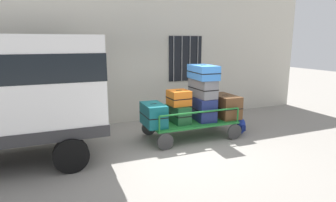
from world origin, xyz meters
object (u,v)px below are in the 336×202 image
(suitcase_center_bottom, at_px, (202,108))
(suitcase_center_middle, at_px, (203,88))
(backpack, at_px, (241,126))
(suitcase_midleft_bottom, at_px, (179,114))
(suitcase_left_bottom, at_px, (153,115))
(suitcase_midright_bottom, at_px, (224,106))
(luggage_cart, at_px, (191,123))
(suitcase_midleft_middle, at_px, (179,98))
(suitcase_center_top, at_px, (203,72))

(suitcase_center_bottom, relative_size, suitcase_center_middle, 1.09)
(suitcase_center_bottom, bearing_deg, backpack, -16.51)
(suitcase_midleft_bottom, relative_size, suitcase_center_bottom, 0.81)
(suitcase_center_middle, bearing_deg, suitcase_midleft_bottom, -179.29)
(suitcase_left_bottom, height_order, suitcase_center_bottom, suitcase_center_bottom)
(suitcase_midright_bottom, bearing_deg, luggage_cart, -177.97)
(luggage_cart, relative_size, suitcase_center_middle, 2.66)
(suitcase_center_bottom, height_order, backpack, suitcase_center_bottom)
(suitcase_midleft_middle, height_order, suitcase_center_middle, suitcase_center_middle)
(suitcase_midleft_middle, height_order, suitcase_center_bottom, suitcase_midleft_middle)
(luggage_cart, height_order, suitcase_center_middle, suitcase_center_middle)
(suitcase_midright_bottom, bearing_deg, suitcase_midleft_bottom, -179.15)
(suitcase_center_middle, distance_m, suitcase_center_top, 0.44)
(luggage_cart, height_order, suitcase_midright_bottom, suitcase_midright_bottom)
(suitcase_center_middle, bearing_deg, suitcase_left_bottom, -178.13)
(backpack, bearing_deg, suitcase_midright_bottom, 139.21)
(suitcase_left_bottom, distance_m, suitcase_center_middle, 1.56)
(suitcase_center_top, bearing_deg, suitcase_center_middle, -90.00)
(luggage_cart, bearing_deg, suitcase_center_middle, 4.10)
(luggage_cart, height_order, backpack, luggage_cart)
(suitcase_left_bottom, distance_m, suitcase_midright_bottom, 2.16)
(suitcase_midleft_middle, height_order, backpack, suitcase_midleft_middle)
(luggage_cart, bearing_deg, suitcase_left_bottom, -178.88)
(luggage_cart, distance_m, suitcase_center_bottom, 0.53)
(suitcase_center_bottom, relative_size, suitcase_midright_bottom, 0.99)
(luggage_cart, relative_size, suitcase_center_bottom, 2.43)
(suitcase_center_bottom, height_order, suitcase_midright_bottom, suitcase_midright_bottom)
(suitcase_midleft_bottom, height_order, backpack, suitcase_midleft_bottom)
(suitcase_center_bottom, relative_size, backpack, 2.25)
(suitcase_center_middle, distance_m, backpack, 1.59)
(suitcase_midleft_middle, xyz_separation_m, backpack, (1.82, -0.30, -0.91))
(suitcase_center_top, relative_size, backpack, 2.30)
(luggage_cart, distance_m, suitcase_midleft_bottom, 0.47)
(luggage_cart, distance_m, suitcase_center_top, 1.43)
(suitcase_center_bottom, bearing_deg, suitcase_midright_bottom, 0.01)
(suitcase_center_top, bearing_deg, suitcase_midleft_middle, -178.39)
(suitcase_left_bottom, bearing_deg, suitcase_center_top, 2.01)
(suitcase_center_top, bearing_deg, suitcase_midleft_bottom, -179.01)
(luggage_cart, height_order, suitcase_left_bottom, suitcase_left_bottom)
(suitcase_left_bottom, xyz_separation_m, suitcase_center_top, (1.44, 0.05, 1.02))
(suitcase_left_bottom, height_order, suitcase_midleft_middle, suitcase_midleft_middle)
(suitcase_left_bottom, height_order, suitcase_center_top, suitcase_center_top)
(luggage_cart, relative_size, suitcase_midleft_middle, 4.42)
(suitcase_midright_bottom, distance_m, backpack, 0.75)
(suitcase_left_bottom, height_order, suitcase_center_middle, suitcase_center_middle)
(luggage_cart, bearing_deg, suitcase_midleft_bottom, 177.32)
(suitcase_center_bottom, bearing_deg, suitcase_midleft_middle, -177.68)
(backpack, bearing_deg, suitcase_center_top, 163.92)
(suitcase_left_bottom, xyz_separation_m, backpack, (2.54, -0.27, -0.53))
(luggage_cart, distance_m, suitcase_left_bottom, 1.14)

